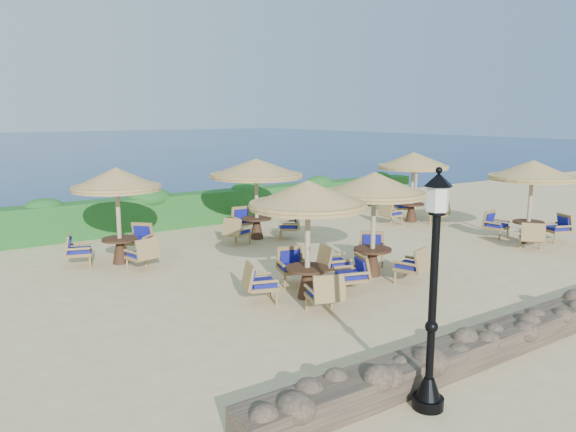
{
  "coord_description": "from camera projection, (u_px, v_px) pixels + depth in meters",
  "views": [
    {
      "loc": [
        -10.52,
        -11.69,
        4.06
      ],
      "look_at": [
        -1.95,
        0.84,
        1.3
      ],
      "focal_mm": 35.0,
      "sensor_mm": 36.0,
      "label": 1
    }
  ],
  "objects": [
    {
      "name": "sea",
      "position": [
        0.0,
        146.0,
        72.89
      ],
      "size": [
        160.0,
        160.0,
        0.0
      ],
      "primitive_type": "plane",
      "color": "navy",
      "rests_on": "ground"
    },
    {
      "name": "cafe_set_4",
      "position": [
        256.0,
        180.0,
        18.22
      ],
      "size": [
        3.05,
        3.05,
        2.65
      ],
      "color": "tan",
      "rests_on": "ground"
    },
    {
      "name": "lamp_post",
      "position": [
        433.0,
        302.0,
        7.59
      ],
      "size": [
        0.44,
        0.44,
        3.31
      ],
      "color": "black",
      "rests_on": "ground"
    },
    {
      "name": "cafe_set_3",
      "position": [
        117.0,
        199.0,
        15.19
      ],
      "size": [
        2.71,
        2.65,
        2.65
      ],
      "color": "tan",
      "rests_on": "ground"
    },
    {
      "name": "stone_wall",
      "position": [
        573.0,
        313.0,
        10.99
      ],
      "size": [
        15.0,
        0.65,
        0.44
      ],
      "primitive_type": "cube",
      "color": "brown",
      "rests_on": "ground"
    },
    {
      "name": "ground",
      "position": [
        361.0,
        258.0,
        16.06
      ],
      "size": [
        120.0,
        120.0,
        0.0
      ],
      "primitive_type": "plane",
      "color": "beige",
      "rests_on": "ground"
    },
    {
      "name": "cafe_set_1",
      "position": [
        374.0,
        204.0,
        14.01
      ],
      "size": [
        2.73,
        2.73,
        2.65
      ],
      "color": "tan",
      "rests_on": "ground"
    },
    {
      "name": "hedge",
      "position": [
        237.0,
        205.0,
        21.8
      ],
      "size": [
        18.0,
        0.9,
        1.2
      ],
      "primitive_type": "cube",
      "color": "#19501E",
      "rests_on": "ground"
    },
    {
      "name": "cafe_set_2",
      "position": [
        531.0,
        185.0,
        17.58
      ],
      "size": [
        2.77,
        2.77,
        2.65
      ],
      "color": "tan",
      "rests_on": "ground"
    },
    {
      "name": "extra_parasol",
      "position": [
        417.0,
        159.0,
        24.23
      ],
      "size": [
        2.3,
        2.3,
        2.41
      ],
      "color": "tan",
      "rests_on": "ground"
    },
    {
      "name": "cafe_set_0",
      "position": [
        308.0,
        220.0,
        12.27
      ],
      "size": [
        2.88,
        2.88,
        2.65
      ],
      "color": "tan",
      "rests_on": "ground"
    },
    {
      "name": "cafe_set_5",
      "position": [
        413.0,
        173.0,
        21.19
      ],
      "size": [
        2.73,
        2.77,
        2.65
      ],
      "color": "tan",
      "rests_on": "ground"
    }
  ]
}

